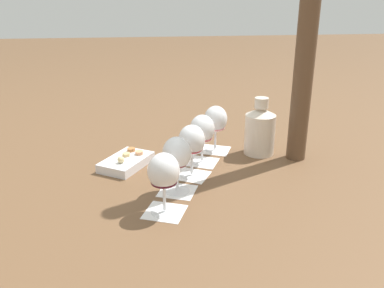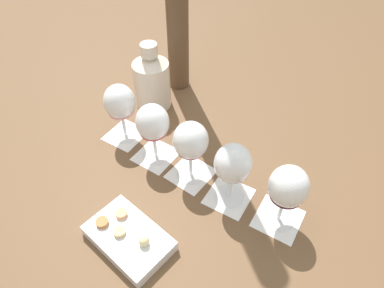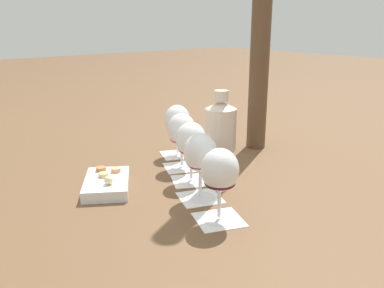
# 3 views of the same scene
# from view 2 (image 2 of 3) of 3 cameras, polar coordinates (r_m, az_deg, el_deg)

# --- Properties ---
(ground_plane) EXTENTS (8.00, 8.00, 0.00)m
(ground_plane) POSITION_cam_2_polar(r_m,az_deg,el_deg) (0.85, -0.21, -5.01)
(ground_plane) COLOR brown
(tasting_card_0) EXTENTS (0.13, 0.13, 0.00)m
(tasting_card_0) POSITION_cam_2_polar(r_m,az_deg,el_deg) (0.96, -10.98, 1.53)
(tasting_card_0) COLOR white
(tasting_card_0) RESTS_ON ground_plane
(tasting_card_1) EXTENTS (0.13, 0.13, 0.00)m
(tasting_card_1) POSITION_cam_2_polar(r_m,az_deg,el_deg) (0.89, -6.01, -1.89)
(tasting_card_1) COLOR white
(tasting_card_1) RESTS_ON ground_plane
(tasting_card_2) EXTENTS (0.13, 0.13, 0.00)m
(tasting_card_2) POSITION_cam_2_polar(r_m,az_deg,el_deg) (0.84, 0.01, -5.13)
(tasting_card_2) COLOR white
(tasting_card_2) RESTS_ON ground_plane
(tasting_card_3) EXTENTS (0.13, 0.13, 0.00)m
(tasting_card_3) POSITION_cam_2_polar(r_m,az_deg,el_deg) (0.81, 6.16, -8.65)
(tasting_card_3) COLOR white
(tasting_card_3) RESTS_ON ground_plane
(tasting_card_4) EXTENTS (0.13, 0.13, 0.00)m
(tasting_card_4) POSITION_cam_2_polar(r_m,az_deg,el_deg) (0.79, 14.15, -11.95)
(tasting_card_4) COLOR white
(tasting_card_4) RESTS_ON ground_plane
(wine_glass_0) EXTENTS (0.08, 0.08, 0.16)m
(wine_glass_0) POSITION_cam_2_polar(r_m,az_deg,el_deg) (0.89, -11.92, 6.54)
(wine_glass_0) COLOR white
(wine_glass_0) RESTS_ON tasting_card_0
(wine_glass_1) EXTENTS (0.08, 0.08, 0.16)m
(wine_glass_1) POSITION_cam_2_polar(r_m,az_deg,el_deg) (0.82, -6.57, 3.25)
(wine_glass_1) COLOR white
(wine_glass_1) RESTS_ON tasting_card_1
(wine_glass_2) EXTENTS (0.08, 0.08, 0.16)m
(wine_glass_2) POSITION_cam_2_polar(r_m,az_deg,el_deg) (0.76, 0.02, -0.01)
(wine_glass_2) COLOR white
(wine_glass_2) RESTS_ON tasting_card_2
(wine_glass_3) EXTENTS (0.08, 0.08, 0.16)m
(wine_glass_3) POSITION_cam_2_polar(r_m,az_deg,el_deg) (0.72, 6.81, -3.66)
(wine_glass_3) COLOR white
(wine_glass_3) RESTS_ON tasting_card_3
(wine_glass_4) EXTENTS (0.08, 0.08, 0.16)m
(wine_glass_4) POSITION_cam_2_polar(r_m,az_deg,el_deg) (0.71, 15.67, -7.20)
(wine_glass_4) COLOR white
(wine_glass_4) RESTS_ON tasting_card_4
(ceramic_vase) EXTENTS (0.10, 0.10, 0.20)m
(ceramic_vase) POSITION_cam_2_polar(r_m,az_deg,el_deg) (1.00, -6.71, 10.56)
(ceramic_vase) COLOR beige
(ceramic_vase) RESTS_ON ground_plane
(snack_dish) EXTENTS (0.21, 0.19, 0.05)m
(snack_dish) POSITION_cam_2_polar(r_m,az_deg,el_deg) (0.74, -10.52, -15.09)
(snack_dish) COLOR silver
(snack_dish) RESTS_ON ground_plane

